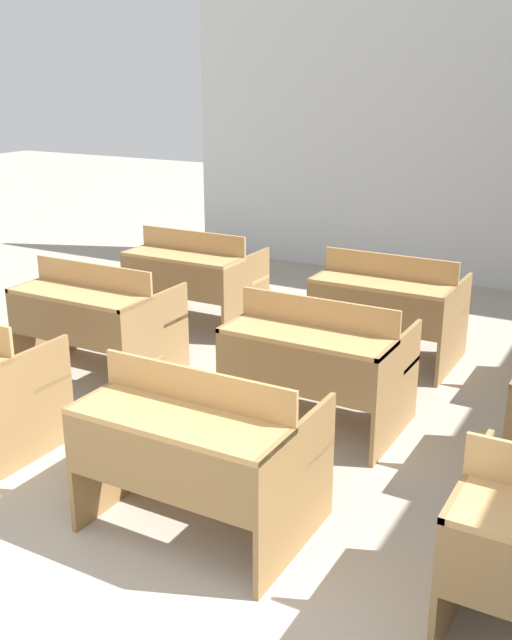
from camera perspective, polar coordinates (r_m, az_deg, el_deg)
wall_back at (r=8.29m, az=17.09°, el=13.21°), size 6.93×0.06×3.18m
bench_front_center at (r=3.79m, az=-4.41°, el=-9.55°), size 1.09×0.81×0.88m
bench_second_left at (r=5.82m, az=-12.11°, el=0.28°), size 1.09×0.81×0.88m
bench_second_center at (r=4.86m, az=4.67°, el=-3.02°), size 1.09×0.81×0.88m
bench_third_left at (r=6.84m, az=-4.77°, el=3.38°), size 1.09×0.81×0.88m
bench_third_center at (r=6.05m, az=10.00°, el=1.13°), size 1.09×0.81×0.88m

